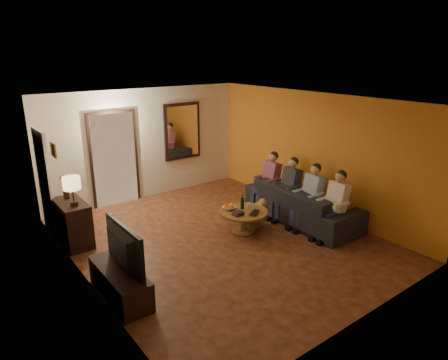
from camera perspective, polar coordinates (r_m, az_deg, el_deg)
floor at (r=7.64m, az=-0.45°, el=-8.49°), size 5.00×6.00×0.01m
ceiling at (r=6.89m, az=-0.51°, el=11.26°), size 5.00×6.00×0.01m
back_wall at (r=9.65m, az=-11.16°, el=5.04°), size 5.00×0.02×2.60m
front_wall at (r=5.21m, az=19.68°, el=-6.97°), size 5.00×0.02×2.60m
left_wall at (r=6.09m, az=-19.77°, el=-3.35°), size 0.02×6.00×2.60m
right_wall at (r=8.82m, az=12.73°, el=3.72°), size 0.02×6.00×2.60m
orange_accent at (r=8.81m, az=12.69°, el=3.71°), size 0.01×6.00×2.60m
kitchen_doorway at (r=9.39m, az=-15.40°, el=2.79°), size 1.00×0.06×2.10m
door_trim at (r=9.38m, az=-15.37°, el=2.78°), size 1.12×0.04×2.22m
fridge_glimpse at (r=9.52m, az=-13.94°, el=2.18°), size 0.45×0.03×1.70m
mirror_frame at (r=10.04m, az=-5.98°, el=6.95°), size 1.00×0.05×1.40m
mirror_glass at (r=10.02m, az=-5.89°, el=6.92°), size 0.86×0.02×1.26m
white_door at (r=8.31m, az=-24.20°, el=-0.32°), size 0.06×0.85×2.04m
framed_art at (r=7.16m, az=-23.22°, el=3.96°), size 0.03×0.28×0.24m
art_canvas at (r=7.16m, az=-23.11°, el=3.98°), size 0.01×0.22×0.18m
dresser at (r=7.83m, az=-20.75°, el=-5.77°), size 0.45×0.92×0.82m
table_lamp at (r=7.39m, az=-20.83°, el=-1.52°), size 0.30×0.30×0.54m
flower_vase at (r=7.81m, az=-21.72°, el=-0.99°), size 0.14×0.14×0.44m
tv_stand at (r=6.13m, az=-14.64°, el=-14.02°), size 0.45×1.31×0.44m
tv at (r=5.86m, az=-15.06°, el=-9.44°), size 1.15×0.15×0.66m
sofa at (r=8.49m, az=11.05°, el=-3.28°), size 2.61×1.10×0.75m
person_a at (r=7.81m, az=15.52°, el=-3.77°), size 0.60×0.40×1.20m
person_b at (r=8.16m, az=12.22°, el=-2.57°), size 0.60×0.40×1.20m
person_c at (r=8.53m, az=9.20°, el=-1.46°), size 0.60×0.40×1.20m
person_d at (r=8.93m, az=6.45°, el=-0.44°), size 0.60×0.40×1.20m
dog at (r=8.09m, az=4.48°, el=-4.80°), size 0.58×0.30×0.56m
coffee_table at (r=7.85m, az=2.79°, el=-5.93°), size 1.03×1.03×0.45m
bowl at (r=7.81m, az=0.76°, el=-4.01°), size 0.26×0.26×0.06m
oranges at (r=7.78m, az=0.77°, el=-3.55°), size 0.20×0.20×0.08m
wine_bottle at (r=7.81m, az=2.64°, el=-3.05°), size 0.07×0.07×0.31m
wine_glass at (r=7.89m, az=3.59°, el=-3.66°), size 0.06×0.06×0.10m
book_stack at (r=7.55m, az=2.01°, el=-4.78°), size 0.20×0.15×0.07m
laptop at (r=7.63m, az=4.74°, el=-4.78°), size 0.39×0.35×0.03m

